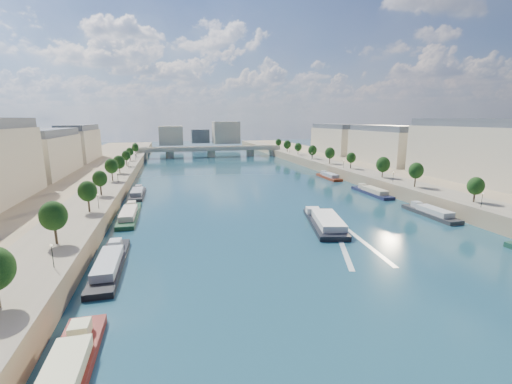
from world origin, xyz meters
TOP-DOWN VIEW (x-y plane):
  - ground at (0.00, 100.00)m, footprint 700.00×700.00m
  - quay_left at (-72.00, 100.00)m, footprint 44.00×520.00m
  - quay_right at (72.00, 100.00)m, footprint 44.00×520.00m
  - pave_left at (-57.00, 100.00)m, footprint 14.00×520.00m
  - pave_right at (57.00, 100.00)m, footprint 14.00×520.00m
  - trees_left at (-55.00, 102.00)m, footprint 4.80×268.80m
  - trees_right at (55.00, 110.00)m, footprint 4.80×268.80m
  - lamps_left at (-52.50, 90.00)m, footprint 0.36×200.36m
  - lamps_right at (52.50, 105.00)m, footprint 0.36×200.36m
  - buildings_left at (-85.00, 112.00)m, footprint 16.00×226.00m
  - buildings_right at (85.00, 112.00)m, footprint 16.00×226.00m
  - skyline at (3.19, 319.52)m, footprint 79.00×42.00m
  - bridge at (0.00, 242.75)m, footprint 112.00×12.00m
  - tour_barge at (9.05, 54.67)m, footprint 13.96×28.32m
  - wake at (9.05, 38.06)m, footprint 13.60×25.97m
  - moored_barges_left at (-45.50, 43.45)m, footprint 5.00×152.58m
  - moored_barges_right at (45.50, 55.37)m, footprint 5.00×158.68m

SIDE VIEW (x-z plane):
  - ground at x=0.00m, z-range 0.00..0.00m
  - wake at x=9.05m, z-range 0.00..0.04m
  - moored_barges_left at x=-45.50m, z-range -0.96..2.64m
  - moored_barges_right at x=45.50m, z-range -0.96..2.64m
  - tour_barge at x=9.05m, z-range -0.85..2.89m
  - quay_left at x=-72.00m, z-range 0.00..5.00m
  - quay_right at x=72.00m, z-range 0.00..5.00m
  - pave_left at x=-57.00m, z-range 5.00..5.10m
  - pave_right at x=57.00m, z-range 5.00..5.10m
  - bridge at x=0.00m, z-range 1.01..9.16m
  - lamps_left at x=-52.50m, z-range 5.64..9.92m
  - lamps_right at x=52.50m, z-range 5.64..9.92m
  - trees_left at x=-55.00m, z-range 6.35..14.61m
  - trees_right at x=55.00m, z-range 6.35..14.61m
  - skyline at x=3.19m, z-range 3.66..25.66m
  - buildings_left at x=-85.00m, z-range 4.85..28.05m
  - buildings_right at x=85.00m, z-range 4.85..28.05m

